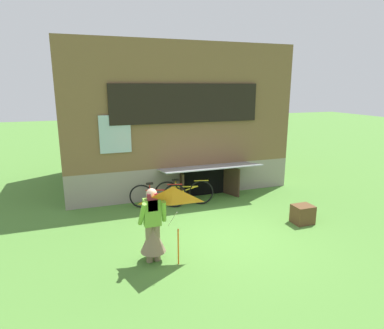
{
  "coord_description": "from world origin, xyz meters",
  "views": [
    {
      "loc": [
        -3.23,
        -6.71,
        3.55
      ],
      "look_at": [
        -0.54,
        0.96,
        1.59
      ],
      "focal_mm": 30.85,
      "sensor_mm": 36.0,
      "label": 1
    }
  ],
  "objects_px": {
    "kite": "(173,210)",
    "bicycle_yellow": "(184,192)",
    "bicycle_red": "(158,196)",
    "person": "(153,231)",
    "wooden_crate": "(303,214)"
  },
  "relations": [
    {
      "from": "kite",
      "to": "bicycle_yellow",
      "type": "bearing_deg",
      "value": 69.01
    },
    {
      "from": "bicycle_red",
      "to": "kite",
      "type": "bearing_deg",
      "value": -82.23
    },
    {
      "from": "person",
      "to": "bicycle_yellow",
      "type": "bearing_deg",
      "value": 52.03
    },
    {
      "from": "kite",
      "to": "wooden_crate",
      "type": "height_order",
      "value": "kite"
    },
    {
      "from": "bicycle_yellow",
      "to": "bicycle_red",
      "type": "xyz_separation_m",
      "value": [
        -0.8,
        0.03,
        -0.02
      ]
    },
    {
      "from": "person",
      "to": "kite",
      "type": "distance_m",
      "value": 0.9
    },
    {
      "from": "person",
      "to": "kite",
      "type": "relative_size",
      "value": 0.97
    },
    {
      "from": "wooden_crate",
      "to": "person",
      "type": "bearing_deg",
      "value": -171.82
    },
    {
      "from": "kite",
      "to": "bicycle_yellow",
      "type": "distance_m",
      "value": 3.86
    },
    {
      "from": "kite",
      "to": "bicycle_red",
      "type": "distance_m",
      "value": 3.68
    },
    {
      "from": "wooden_crate",
      "to": "bicycle_red",
      "type": "bearing_deg",
      "value": 144.68
    },
    {
      "from": "bicycle_red",
      "to": "wooden_crate",
      "type": "relative_size",
      "value": 3.2
    },
    {
      "from": "bicycle_red",
      "to": "wooden_crate",
      "type": "distance_m",
      "value": 4.07
    },
    {
      "from": "kite",
      "to": "person",
      "type": "bearing_deg",
      "value": 115.72
    },
    {
      "from": "bicycle_yellow",
      "to": "wooden_crate",
      "type": "xyz_separation_m",
      "value": [
        2.52,
        -2.33,
        -0.15
      ]
    }
  ]
}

